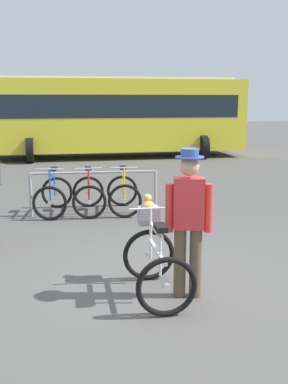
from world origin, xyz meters
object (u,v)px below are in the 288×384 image
Objects in this scene: racked_bike_blue at (53,196)px; featured_bicycle at (155,253)px; bus_distant at (115,113)px; racked_bike_red at (89,195)px; person_with_featured_bike at (189,217)px; racked_bike_yellow at (123,194)px.

racked_bike_blue is 4.28m from featured_bicycle.
bus_distant is (1.05, 13.16, 1.25)m from featured_bicycle.
featured_bicycle is 13.26m from bus_distant.
racked_bike_red is 0.64× the size of person_with_featured_bike.
bus_distant is at bearing 84.46° from racked_bike_yellow.
featured_bicycle is (0.54, -4.06, 0.12)m from racked_bike_red.
racked_bike_yellow is (1.40, -0.06, 0.00)m from racked_bike_blue.
person_with_featured_bike is (1.59, -4.27, 0.58)m from racked_bike_blue.
racked_bike_red is 4.37m from person_with_featured_bike.
featured_bicycle is (-0.16, -4.03, 0.12)m from racked_bike_yellow.
bus_distant is at bearing 85.46° from featured_bicycle.
bus_distant is (0.88, 9.13, 1.37)m from racked_bike_yellow.
racked_bike_red is 4.10m from featured_bicycle.
bus_distant reaches higher than racked_bike_yellow.
bus_distant reaches higher than racked_bike_blue.
racked_bike_blue is 4.59m from person_with_featured_bike.
featured_bicycle is 0.61m from person_with_featured_bike.
racked_bike_blue is 0.97× the size of featured_bicycle.
racked_bike_red is 0.70m from racked_bike_yellow.
racked_bike_red is at bearing 101.83° from person_with_featured_bike.
racked_bike_yellow is 0.95× the size of featured_bicycle.
featured_bicycle reaches higher than racked_bike_blue.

